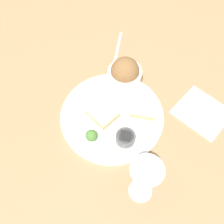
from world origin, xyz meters
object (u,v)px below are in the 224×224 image
object	(u,v)px
sauce_ramekin	(125,137)
cheese_toast_near	(102,113)
fork	(117,50)
wine_glass	(145,177)
napkin	(202,112)
salad_bowl	(125,73)
cheese_toast_far	(144,107)

from	to	relation	value
sauce_ramekin	cheese_toast_near	distance (m)	0.11
cheese_toast_near	fork	bearing A→B (deg)	117.91
cheese_toast_near	wine_glass	distance (m)	0.27
cheese_toast_near	napkin	distance (m)	0.31
salad_bowl	cheese_toast_near	bearing A→B (deg)	-80.74
cheese_toast_far	fork	distance (m)	0.26
sauce_ramekin	napkin	bearing A→B (deg)	59.76
cheese_toast_near	fork	xyz separation A→B (m)	(-0.13, 0.24, -0.02)
sauce_ramekin	wine_glass	distance (m)	0.18
salad_bowl	sauce_ramekin	world-z (taller)	salad_bowl
salad_bowl	napkin	size ratio (longest dim) A/B	0.66
cheese_toast_far	wine_glass	world-z (taller)	wine_glass
fork	cheese_toast_far	bearing A→B (deg)	-34.90
sauce_ramekin	cheese_toast_far	size ratio (longest dim) A/B	0.58
cheese_toast_near	napkin	size ratio (longest dim) A/B	0.56
sauce_ramekin	cheese_toast_far	bearing A→B (deg)	97.52
sauce_ramekin	salad_bowl	bearing A→B (deg)	127.24
salad_bowl	fork	distance (m)	0.15
cheese_toast_near	wine_glass	world-z (taller)	wine_glass
cheese_toast_far	wine_glass	xyz separation A→B (m)	(0.13, -0.21, 0.10)
wine_glass	napkin	distance (m)	0.34
wine_glass	fork	distance (m)	0.51
cheese_toast_near	fork	distance (m)	0.28
wine_glass	salad_bowl	bearing A→B (deg)	133.53
salad_bowl	wine_glass	world-z (taller)	wine_glass
napkin	salad_bowl	bearing A→B (deg)	-167.17
sauce_ramekin	fork	world-z (taller)	sauce_ramekin
cheese_toast_near	sauce_ramekin	bearing A→B (deg)	-13.10
sauce_ramekin	wine_glass	world-z (taller)	wine_glass
fork	sauce_ramekin	bearing A→B (deg)	-49.05
napkin	sauce_ramekin	bearing A→B (deg)	-120.24
cheese_toast_near	napkin	world-z (taller)	cheese_toast_near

